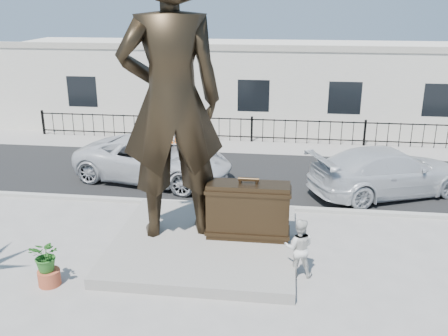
% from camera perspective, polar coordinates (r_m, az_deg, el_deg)
% --- Properties ---
extents(ground, '(100.00, 100.00, 0.00)m').
position_cam_1_polar(ground, '(13.40, -1.12, -12.16)').
color(ground, '#9E9991').
rests_on(ground, ground).
extents(street, '(40.00, 7.00, 0.01)m').
position_cam_1_polar(street, '(20.61, 2.14, -0.63)').
color(street, black).
rests_on(street, ground).
extents(curb, '(40.00, 0.25, 0.12)m').
position_cam_1_polar(curb, '(17.35, 1.06, -4.32)').
color(curb, '#A5A399').
rests_on(curb, ground).
extents(far_sidewalk, '(40.00, 2.50, 0.02)m').
position_cam_1_polar(far_sidewalk, '(24.40, 3.02, 2.53)').
color(far_sidewalk, '#9E9991').
rests_on(far_sidewalk, ground).
extents(plinth, '(5.20, 5.20, 0.30)m').
position_cam_1_polar(plinth, '(14.69, -2.21, -8.51)').
color(plinth, gray).
rests_on(plinth, ground).
extents(fence, '(22.00, 0.10, 1.20)m').
position_cam_1_polar(fence, '(25.01, 3.19, 4.34)').
color(fence, black).
rests_on(fence, ground).
extents(building, '(28.00, 7.00, 4.40)m').
position_cam_1_polar(building, '(28.77, 3.89, 9.53)').
color(building, silver).
rests_on(building, ground).
extents(statue, '(3.29, 2.66, 7.83)m').
position_cam_1_polar(statue, '(13.83, -6.05, 7.58)').
color(statue, black).
rests_on(statue, plinth).
extents(suitcase, '(2.35, 0.75, 1.65)m').
position_cam_1_polar(suitcase, '(14.36, 2.77, -4.87)').
color(suitcase, '#312314').
rests_on(suitcase, plinth).
extents(tourist, '(0.77, 0.60, 1.59)m').
position_cam_1_polar(tourist, '(13.18, 8.56, -8.98)').
color(tourist, silver).
rests_on(tourist, ground).
extents(car_white, '(6.62, 4.05, 1.71)m').
position_cam_1_polar(car_white, '(19.83, -8.00, 1.03)').
color(car_white, silver).
rests_on(car_white, street).
extents(car_silver, '(6.40, 4.58, 1.72)m').
position_cam_1_polar(car_silver, '(19.19, 18.31, -0.39)').
color(car_silver, silver).
rests_on(car_silver, street).
extents(worker, '(1.23, 0.96, 1.67)m').
position_cam_1_polar(worker, '(24.71, -5.79, 4.70)').
color(worker, '#F3600C').
rests_on(worker, far_sidewalk).
extents(planter, '(0.56, 0.56, 0.40)m').
position_cam_1_polar(planter, '(13.66, -19.33, -11.73)').
color(planter, '#AB492D').
rests_on(planter, ground).
extents(shrub, '(0.84, 0.75, 0.85)m').
position_cam_1_polar(shrub, '(13.36, -19.63, -9.42)').
color(shrub, '#296621').
rests_on(shrub, planter).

